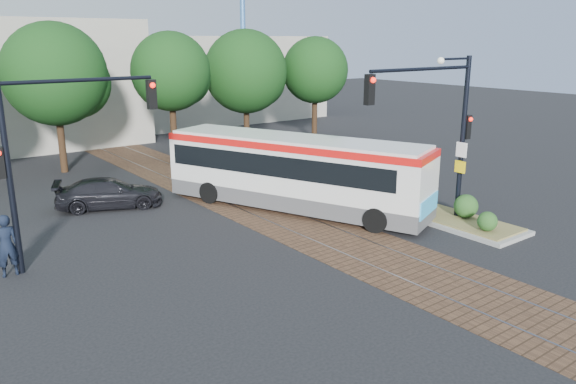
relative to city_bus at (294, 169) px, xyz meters
The scene contains 10 objects.
ground 4.68m from the city_bus, 103.88° to the right, with size 120.00×120.00×0.00m, color black.
trackbed 1.98m from the city_bus, 166.75° to the right, with size 3.60×40.00×0.02m.
tree_row 12.58m from the city_bus, 89.24° to the left, with size 26.40×5.60×7.67m.
warehouses 24.64m from the city_bus, 93.68° to the left, with size 40.00×13.00×8.00m.
city_bus is the anchor object (origin of this frame).
traffic_island 6.52m from the city_bus, 53.76° to the right, with size 2.20×5.20×1.13m.
signal_pole_main 6.30m from the city_bus, 60.90° to the right, with size 5.49×0.46×6.00m.
signal_pole_left 9.67m from the city_bus, behind, with size 4.99×0.34×6.00m.
officer 10.92m from the city_bus, behind, with size 0.69×0.45×1.90m, color black.
parked_car 7.72m from the city_bus, 141.60° to the left, with size 1.73×4.26×1.24m, color black.
Camera 1 is at (-12.62, -13.29, 6.79)m, focal length 35.00 mm.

